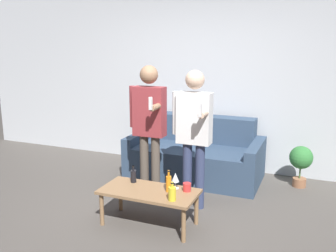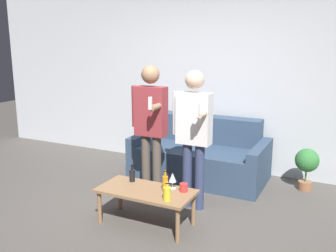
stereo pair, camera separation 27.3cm
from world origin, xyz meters
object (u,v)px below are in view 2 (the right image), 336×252
object	(u,v)px
bottle_orange	(165,183)
person_standing_left	(150,120)
person_standing_right	(193,128)
coffee_table	(146,194)
couch	(201,156)

from	to	relation	value
bottle_orange	person_standing_left	bearing A→B (deg)	129.26
bottle_orange	person_standing_right	size ratio (longest dim) A/B	0.14
coffee_table	person_standing_right	world-z (taller)	person_standing_right
person_standing_left	coffee_table	bearing A→B (deg)	-65.31
person_standing_left	person_standing_right	size ratio (longest dim) A/B	1.02
coffee_table	bottle_orange	distance (m)	0.24
bottle_orange	person_standing_left	distance (m)	0.93
person_standing_right	coffee_table	bearing A→B (deg)	-115.41
couch	coffee_table	size ratio (longest dim) A/B	1.81
bottle_orange	coffee_table	bearing A→B (deg)	-167.00
coffee_table	bottle_orange	size ratio (longest dim) A/B	4.43
coffee_table	person_standing_right	size ratio (longest dim) A/B	0.64
coffee_table	person_standing_left	world-z (taller)	person_standing_left
bottle_orange	person_standing_right	world-z (taller)	person_standing_right
couch	bottle_orange	distance (m)	1.55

